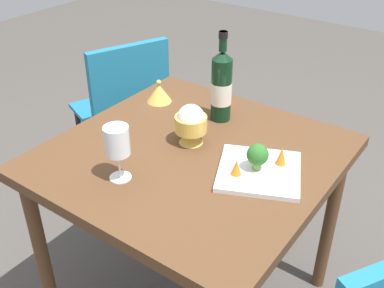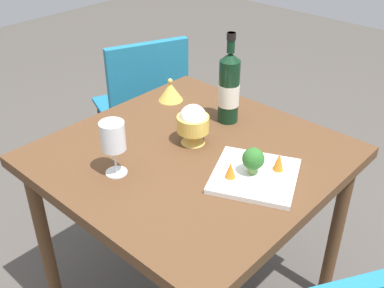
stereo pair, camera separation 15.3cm
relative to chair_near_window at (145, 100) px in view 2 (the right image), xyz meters
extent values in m
cube|color=brown|center=(0.43, 0.72, 0.18)|extent=(0.90, 0.90, 0.04)
cylinder|color=brown|center=(0.04, 0.33, -0.18)|extent=(0.05, 0.05, 0.69)
cylinder|color=brown|center=(0.82, 0.33, -0.18)|extent=(0.05, 0.05, 0.69)
cylinder|color=brown|center=(0.04, 1.11, -0.18)|extent=(0.05, 0.05, 0.69)
cube|color=teal|center=(-0.04, -0.10, -0.09)|extent=(0.52, 0.52, 0.02)
cube|color=teal|center=(0.03, 0.07, 0.12)|extent=(0.39, 0.19, 0.40)
cylinder|color=black|center=(0.05, -0.32, -0.31)|extent=(0.03, 0.03, 0.43)
cylinder|color=black|center=(-0.26, -0.19, -0.31)|extent=(0.03, 0.03, 0.43)
cylinder|color=black|center=(0.18, 0.00, -0.31)|extent=(0.03, 0.03, 0.43)
cylinder|color=black|center=(-0.13, 0.13, -0.31)|extent=(0.03, 0.03, 0.43)
cylinder|color=black|center=(0.18, 0.67, 0.32)|extent=(0.07, 0.08, 0.24)
cone|color=black|center=(0.18, 0.67, 0.45)|extent=(0.07, 0.08, 0.03)
cylinder|color=black|center=(0.18, 0.67, 0.50)|extent=(0.03, 0.03, 0.07)
cylinder|color=black|center=(0.18, 0.67, 0.53)|extent=(0.03, 0.03, 0.02)
cylinder|color=silver|center=(0.18, 0.67, 0.31)|extent=(0.08, 0.08, 0.08)
cylinder|color=white|center=(0.68, 0.63, 0.21)|extent=(0.07, 0.07, 0.00)
cylinder|color=white|center=(0.68, 0.63, 0.25)|extent=(0.01, 0.01, 0.08)
cylinder|color=white|center=(0.68, 0.63, 0.34)|extent=(0.08, 0.08, 0.09)
cone|color=gold|center=(0.38, 0.68, 0.23)|extent=(0.08, 0.08, 0.04)
cylinder|color=gold|center=(0.38, 0.68, 0.28)|extent=(0.11, 0.11, 0.05)
sphere|color=white|center=(0.38, 0.68, 0.30)|extent=(0.09, 0.09, 0.09)
cone|color=gold|center=(0.20, 0.39, 0.24)|extent=(0.10, 0.10, 0.07)
sphere|color=gold|center=(0.20, 0.39, 0.29)|extent=(0.02, 0.02, 0.02)
cube|color=white|center=(0.41, 0.96, 0.21)|extent=(0.33, 0.33, 0.02)
cylinder|color=#729E4C|center=(0.41, 0.95, 0.23)|extent=(0.03, 0.03, 0.03)
sphere|color=#2D6B28|center=(0.41, 0.95, 0.27)|extent=(0.07, 0.07, 0.07)
cone|color=orange|center=(0.34, 1.00, 0.25)|extent=(0.03, 0.03, 0.06)
cone|color=orange|center=(0.47, 0.91, 0.24)|extent=(0.03, 0.03, 0.05)
camera|label=1|loc=(1.48, 1.48, 1.04)|focal=43.30mm
camera|label=2|loc=(1.39, 1.60, 1.04)|focal=43.30mm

